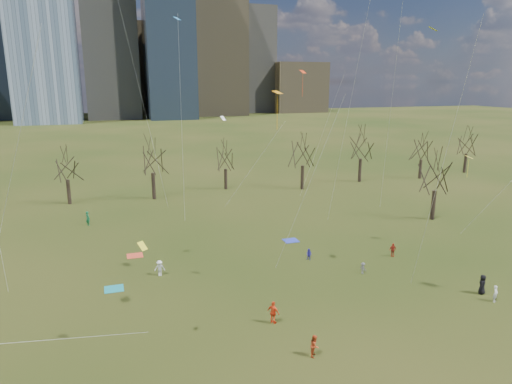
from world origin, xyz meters
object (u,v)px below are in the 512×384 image
object	(u,v)px
blanket_navy	(291,241)
person_4	(273,312)
blanket_teal	(114,289)
blanket_crimson	(135,256)
person_1	(495,294)
person_2	(315,346)

from	to	relation	value
blanket_navy	person_4	xyz separation A→B (m)	(-8.15, -16.21, 0.85)
blanket_teal	blanket_crimson	xyz separation A→B (m)	(2.24, 7.36, 0.00)
person_1	person_4	bearing A→B (deg)	140.82
blanket_teal	blanket_navy	bearing A→B (deg)	18.86
person_1	blanket_navy	bearing A→B (deg)	86.84
blanket_navy	blanket_teal	bearing A→B (deg)	-161.14
blanket_crimson	person_2	bearing A→B (deg)	-65.57
blanket_navy	blanket_crimson	size ratio (longest dim) A/B	1.00
person_1	blanket_teal	bearing A→B (deg)	125.96
person_1	person_4	world-z (taller)	person_4
blanket_teal	blanket_crimson	size ratio (longest dim) A/B	1.00
blanket_navy	blanket_crimson	distance (m)	16.93
person_2	blanket_crimson	bearing A→B (deg)	59.11
blanket_teal	person_2	world-z (taller)	person_2
blanket_navy	person_2	size ratio (longest dim) A/B	1.08
blanket_crimson	person_1	bearing A→B (deg)	-35.83
person_2	person_4	distance (m)	4.83
person_4	person_1	bearing A→B (deg)	-132.58
person_1	person_2	xyz separation A→B (m)	(-17.11, -2.24, 0.05)
blanket_crimson	person_1	xyz separation A→B (m)	(26.98, -19.48, 0.68)
blanket_crimson	person_2	xyz separation A→B (m)	(9.87, -21.72, 0.73)
blanket_crimson	person_1	size ratio (longest dim) A/B	1.15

